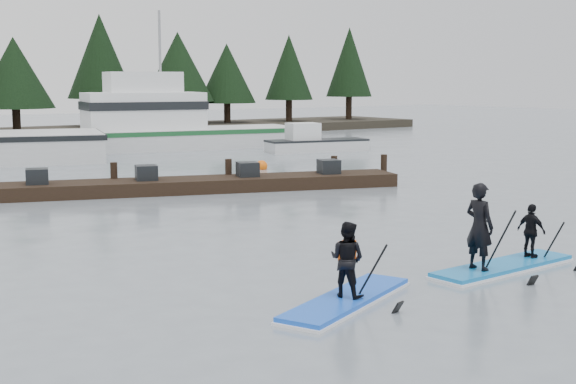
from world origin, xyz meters
TOP-DOWN VIEW (x-y plane):
  - ground at (0.00, 0.00)m, footprint 160.00×160.00m
  - fishing_boat_medium at (9.04, 30.51)m, footprint 14.54×6.40m
  - skiff at (14.81, 24.33)m, footprint 5.65×2.79m
  - floating_dock at (2.35, 14.26)m, footprint 13.47×5.94m
  - buoy_c at (12.83, 25.18)m, footprint 0.52×0.52m
  - buoy_d at (7.62, 18.78)m, footprint 0.50×0.50m
  - paddleboard_solo at (-2.57, 0.62)m, footprint 3.42×2.10m
  - paddleboard_duo at (1.42, 0.71)m, footprint 3.59×1.25m

SIDE VIEW (x-z plane):
  - ground at x=0.00m, z-range 0.00..0.00m
  - buoy_c at x=12.83m, z-range -0.26..0.26m
  - buoy_d at x=7.62m, z-range -0.25..0.25m
  - floating_dock at x=2.35m, z-range 0.00..0.45m
  - skiff at x=14.81m, z-range 0.00..0.63m
  - paddleboard_solo at x=-2.57m, z-range -0.48..1.38m
  - paddleboard_duo at x=1.42m, z-range -0.59..1.75m
  - fishing_boat_medium at x=9.04m, z-range -3.62..4.81m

